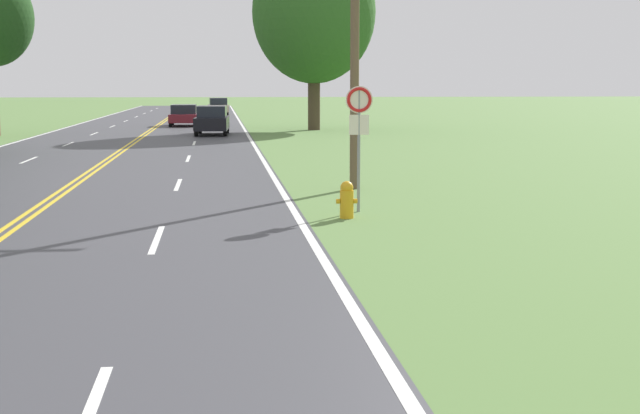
{
  "coord_description": "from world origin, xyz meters",
  "views": [
    {
      "loc": [
        4.1,
        0.18,
        2.83
      ],
      "look_at": [
        5.53,
        12.61,
        1.1
      ],
      "focal_mm": 50.0,
      "sensor_mm": 36.0,
      "label": 1
    }
  ],
  "objects_px": {
    "fire_hydrant": "(347,199)",
    "traffic_sign": "(359,117)",
    "car_champagne_van_mid_far": "(218,106)",
    "car_black_sedan_approaching": "(212,120)",
    "tree_mid_treeline": "(314,12)",
    "car_maroon_sedan_mid_near": "(184,115)"
  },
  "relations": [
    {
      "from": "car_black_sedan_approaching",
      "to": "car_champagne_van_mid_far",
      "type": "distance_m",
      "value": 33.58
    },
    {
      "from": "fire_hydrant",
      "to": "car_maroon_sedan_mid_near",
      "type": "distance_m",
      "value": 43.41
    },
    {
      "from": "tree_mid_treeline",
      "to": "car_champagne_van_mid_far",
      "type": "relative_size",
      "value": 2.49
    },
    {
      "from": "fire_hydrant",
      "to": "tree_mid_treeline",
      "type": "xyz_separation_m",
      "value": [
        3.28,
        36.9,
        6.81
      ]
    },
    {
      "from": "car_black_sedan_approaching",
      "to": "car_champagne_van_mid_far",
      "type": "bearing_deg",
      "value": -177.78
    },
    {
      "from": "car_champagne_van_mid_far",
      "to": "car_maroon_sedan_mid_near",
      "type": "bearing_deg",
      "value": -8.07
    },
    {
      "from": "traffic_sign",
      "to": "car_champagne_van_mid_far",
      "type": "distance_m",
      "value": 64.74
    },
    {
      "from": "traffic_sign",
      "to": "tree_mid_treeline",
      "type": "xyz_separation_m",
      "value": [
        2.88,
        35.97,
        5.1
      ]
    },
    {
      "from": "fire_hydrant",
      "to": "tree_mid_treeline",
      "type": "bearing_deg",
      "value": 84.92
    },
    {
      "from": "tree_mid_treeline",
      "to": "car_black_sedan_approaching",
      "type": "relative_size",
      "value": 2.49
    },
    {
      "from": "car_maroon_sedan_mid_near",
      "to": "car_champagne_van_mid_far",
      "type": "bearing_deg",
      "value": 174.14
    },
    {
      "from": "car_maroon_sedan_mid_near",
      "to": "traffic_sign",
      "type": "bearing_deg",
      "value": 7.41
    },
    {
      "from": "car_black_sedan_approaching",
      "to": "car_maroon_sedan_mid_near",
      "type": "distance_m",
      "value": 11.29
    },
    {
      "from": "car_champagne_van_mid_far",
      "to": "car_black_sedan_approaching",
      "type": "bearing_deg",
      "value": -2.73
    },
    {
      "from": "car_champagne_van_mid_far",
      "to": "tree_mid_treeline",
      "type": "bearing_deg",
      "value": 9.57
    },
    {
      "from": "tree_mid_treeline",
      "to": "traffic_sign",
      "type": "bearing_deg",
      "value": -94.58
    },
    {
      "from": "fire_hydrant",
      "to": "car_black_sedan_approaching",
      "type": "distance_m",
      "value": 32.16
    },
    {
      "from": "car_maroon_sedan_mid_near",
      "to": "car_champagne_van_mid_far",
      "type": "relative_size",
      "value": 0.94
    },
    {
      "from": "fire_hydrant",
      "to": "car_black_sedan_approaching",
      "type": "bearing_deg",
      "value": 95.38
    },
    {
      "from": "traffic_sign",
      "to": "car_maroon_sedan_mid_near",
      "type": "relative_size",
      "value": 0.64
    },
    {
      "from": "fire_hydrant",
      "to": "traffic_sign",
      "type": "bearing_deg",
      "value": 66.63
    },
    {
      "from": "tree_mid_treeline",
      "to": "car_maroon_sedan_mid_near",
      "type": "bearing_deg",
      "value": 143.07
    }
  ]
}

